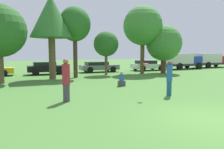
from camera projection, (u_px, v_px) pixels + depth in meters
name	position (u px, v px, depth m)	size (l,w,h in m)	color
ground_plane	(214.00, 120.00, 7.26)	(120.00, 120.00, 0.00)	#477A33
person_thrower	(66.00, 80.00, 9.88)	(0.36, 0.36, 1.97)	#3F3F47
person_catcher	(169.00, 78.00, 11.32)	(0.29, 0.29, 1.80)	navy
frisbee	(146.00, 64.00, 10.59)	(0.24, 0.24, 0.07)	#F21E72
bystander_sitting	(122.00, 80.00, 14.58)	(0.42, 0.35, 1.00)	#3F3F47
tree_2	(51.00, 17.00, 17.88)	(3.50, 3.50, 6.98)	brown
tree_3	(75.00, 25.00, 19.05)	(2.78, 2.78, 6.26)	#473323
tree_4	(106.00, 44.00, 21.56)	(2.49, 2.49, 4.34)	brown
tree_5	(143.00, 26.00, 22.84)	(4.12, 4.12, 7.12)	brown
tree_6	(164.00, 43.00, 23.45)	(3.83, 3.83, 5.17)	#473323
parked_car_black	(47.00, 68.00, 22.37)	(4.00, 1.98, 1.28)	black
parked_car_grey	(99.00, 66.00, 24.97)	(4.45, 2.00, 1.19)	slate
parked_car_white	(148.00, 65.00, 27.25)	(4.17, 2.10, 1.26)	silver
delivery_truck_blue	(182.00, 60.00, 29.71)	(5.32, 2.62, 2.08)	#2D2D33
delivery_truck_red	(211.00, 60.00, 32.81)	(6.21, 2.44, 2.08)	#2D2D33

